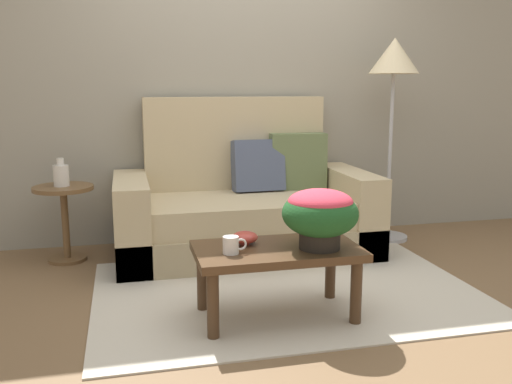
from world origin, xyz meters
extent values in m
plane|color=brown|center=(0.00, 0.00, 0.00)|extent=(14.00, 14.00, 0.00)
cube|color=gray|center=(0.00, 1.34, 1.45)|extent=(6.40, 0.12, 2.89)
cube|color=beige|center=(0.00, -0.07, 0.01)|extent=(2.33, 1.62, 0.01)
cube|color=tan|center=(-0.07, 0.77, 0.12)|extent=(1.90, 0.94, 0.24)
cube|color=tan|center=(-0.07, 0.75, 0.34)|extent=(1.43, 0.85, 0.20)
cube|color=tan|center=(-0.07, 1.16, 0.69)|extent=(1.43, 0.17, 0.95)
cube|color=tan|center=(-0.91, 0.77, 0.30)|extent=(0.24, 0.94, 0.61)
cube|color=tan|center=(0.76, 0.77, 0.30)|extent=(0.24, 0.94, 0.61)
cube|color=#607047|center=(0.41, 0.99, 0.66)|extent=(0.45, 0.19, 0.45)
cube|color=#4C5670|center=(0.08, 0.99, 0.64)|extent=(0.40, 0.23, 0.42)
cylinder|color=#442D1B|center=(-0.54, -0.61, 0.18)|extent=(0.06, 0.06, 0.36)
cylinder|color=#442D1B|center=(0.22, -0.61, 0.18)|extent=(0.06, 0.06, 0.36)
cylinder|color=#442D1B|center=(-0.54, -0.24, 0.18)|extent=(0.06, 0.06, 0.36)
cylinder|color=#442D1B|center=(0.22, -0.24, 0.18)|extent=(0.06, 0.06, 0.36)
cube|color=#4C331E|center=(-0.16, -0.42, 0.38)|extent=(0.89, 0.50, 0.04)
cylinder|color=brown|center=(-1.38, 0.91, 0.01)|extent=(0.27, 0.27, 0.03)
cylinder|color=brown|center=(-1.38, 0.91, 0.27)|extent=(0.05, 0.05, 0.50)
cylinder|color=brown|center=(-1.38, 0.91, 0.54)|extent=(0.42, 0.42, 0.03)
cylinder|color=#B2B2B7|center=(1.16, 0.90, 0.01)|extent=(0.34, 0.34, 0.03)
cylinder|color=#B2B2B7|center=(1.16, 0.90, 0.69)|extent=(0.03, 0.03, 1.32)
cone|color=beige|center=(1.16, 0.90, 1.49)|extent=(0.40, 0.40, 0.28)
cylinder|color=black|center=(0.05, -0.50, 0.46)|extent=(0.22, 0.22, 0.11)
ellipsoid|color=#1E5123|center=(0.05, -0.50, 0.59)|extent=(0.41, 0.41, 0.25)
ellipsoid|color=#DB384C|center=(0.05, -0.50, 0.65)|extent=(0.35, 0.35, 0.14)
cylinder|color=white|center=(-0.43, -0.48, 0.45)|extent=(0.08, 0.08, 0.09)
torus|color=white|center=(-0.37, -0.48, 0.45)|extent=(0.06, 0.01, 0.06)
cylinder|color=#B2382D|center=(-0.32, -0.33, 0.41)|extent=(0.05, 0.05, 0.02)
ellipsoid|color=#B2382D|center=(-0.32, -0.33, 0.44)|extent=(0.14, 0.14, 0.06)
cylinder|color=silver|center=(-1.38, 0.90, 0.63)|extent=(0.11, 0.11, 0.15)
cylinder|color=silver|center=(-1.38, 0.90, 0.73)|extent=(0.05, 0.05, 0.05)
camera|label=1|loc=(-0.94, -3.20, 1.26)|focal=38.95mm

